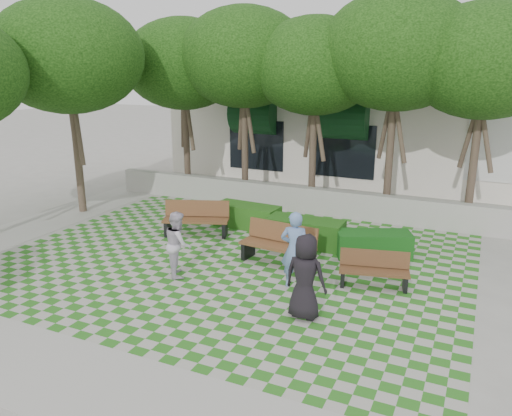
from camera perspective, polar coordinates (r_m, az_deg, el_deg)
The scene contains 16 objects.
ground at distance 12.52m, azimuth -5.01°, elevation -7.63°, with size 90.00×90.00×0.00m, color gray.
lawn at distance 13.32m, azimuth -2.87°, elevation -6.06°, with size 12.00×12.00×0.00m, color #2B721E.
sidewalk_south at distance 9.25m, azimuth -20.30°, elevation -17.80°, with size 16.00×2.00×0.01m, color #9E9B93.
sidewalk_west at distance 17.68m, azimuth -24.05°, elevation -1.88°, with size 2.00×12.00×0.01m, color #9E9B93.
retaining_wall at distance 17.72m, azimuth 4.91°, elevation 1.01°, with size 15.00×0.36×0.90m, color #9E9B93.
bench_east at distance 12.03m, azimuth 13.34°, elevation -6.93°, with size 1.68×0.87×0.84m.
bench_mid at distance 13.02m, azimuth 2.62°, elevation -4.24°, with size 2.06×0.88×1.05m.
bench_west at distance 15.29m, azimuth -6.84°, elevation -1.27°, with size 2.08×1.32×1.04m.
hedge_east at distance 13.89m, azimuth 13.30°, elevation -4.07°, with size 1.96×0.78×0.69m, color #124614.
hedge_midright at distance 14.45m, azimuth 5.63°, elevation -2.75°, with size 2.19×0.88×0.77m, color #1B4813.
hedge_midleft at distance 15.97m, azimuth -1.02°, elevation -0.92°, with size 2.09×0.84×0.73m, color #1F5115.
person_blue at distance 11.54m, azimuth 4.45°, elevation -4.79°, with size 0.67×0.44×1.83m, color #6785BB.
person_dark at distance 10.19m, azimuth 5.66°, elevation -7.84°, with size 0.88×0.57×1.79m, color black.
person_white at distance 12.35m, azimuth -8.87°, elevation -4.05°, with size 0.79×0.61×1.62m, color silver.
tree_row at distance 17.62m, azimuth -0.94°, elevation 16.53°, with size 17.70×13.40×7.41m.
building at distance 24.61m, azimuth 13.51°, elevation 9.72°, with size 18.00×8.92×5.15m.
Camera 1 is at (5.78, -9.93, 4.99)m, focal length 35.00 mm.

